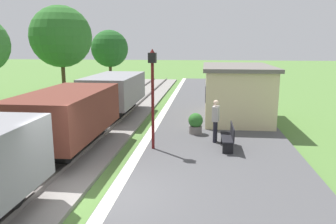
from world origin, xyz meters
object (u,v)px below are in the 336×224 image
(freight_train, at_px, (68,117))
(potted_planter, at_px, (196,123))
(person_waiting, at_px, (216,119))
(lamp_post_near, at_px, (153,81))
(tree_field_left, at_px, (61,37))
(bench_near_hut, at_px, (229,136))
(tree_field_distant, at_px, (110,49))
(station_hut, at_px, (236,91))

(freight_train, xyz_separation_m, potted_planter, (4.78, 2.39, -0.67))
(person_waiting, height_order, potted_planter, person_waiting)
(freight_train, bearing_deg, lamp_post_near, 1.62)
(potted_planter, bearing_deg, lamp_post_near, -123.51)
(lamp_post_near, distance_m, tree_field_left, 14.64)
(bench_near_hut, relative_size, tree_field_distant, 0.28)
(person_waiting, xyz_separation_m, potted_planter, (-0.82, 1.18, -0.46))
(tree_field_left, bearing_deg, potted_planter, -42.95)
(bench_near_hut, height_order, tree_field_left, tree_field_left)
(person_waiting, distance_m, tree_field_left, 15.62)
(freight_train, bearing_deg, tree_field_left, 114.35)
(tree_field_left, height_order, tree_field_distant, tree_field_left)
(potted_planter, bearing_deg, bench_near_hut, -56.73)
(freight_train, distance_m, station_hut, 9.00)
(freight_train, height_order, tree_field_distant, tree_field_distant)
(freight_train, relative_size, station_hut, 3.34)
(bench_near_hut, bearing_deg, freight_train, -176.30)
(freight_train, xyz_separation_m, station_hut, (6.80, 5.89, 0.26))
(freight_train, relative_size, bench_near_hut, 12.93)
(person_waiting, height_order, lamp_post_near, lamp_post_near)
(station_hut, distance_m, person_waiting, 4.86)
(person_waiting, xyz_separation_m, tree_field_distant, (-9.42, 17.70, 2.52))
(potted_planter, height_order, tree_field_distant, tree_field_distant)
(bench_near_hut, relative_size, person_waiting, 0.88)
(potted_planter, bearing_deg, tree_field_distant, 117.48)
(freight_train, height_order, lamp_post_near, lamp_post_near)
(bench_near_hut, height_order, potted_planter, potted_planter)
(tree_field_distant, bearing_deg, person_waiting, -61.99)
(freight_train, relative_size, lamp_post_near, 5.24)
(potted_planter, bearing_deg, freight_train, -153.46)
(person_waiting, relative_size, potted_planter, 1.87)
(bench_near_hut, relative_size, potted_planter, 1.64)
(tree_field_left, bearing_deg, bench_near_hut, -44.96)
(station_hut, height_order, person_waiting, station_hut)
(lamp_post_near, relative_size, tree_field_left, 0.54)
(lamp_post_near, bearing_deg, person_waiting, 25.46)
(station_hut, bearing_deg, potted_planter, -119.99)
(bench_near_hut, xyz_separation_m, person_waiting, (-0.49, 0.81, 0.46))
(bench_near_hut, distance_m, potted_planter, 2.38)
(bench_near_hut, distance_m, tree_field_left, 16.61)
(freight_train, xyz_separation_m, tree_field_distant, (-3.82, 18.91, 2.30))
(tree_field_left, distance_m, tree_field_distant, 7.33)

